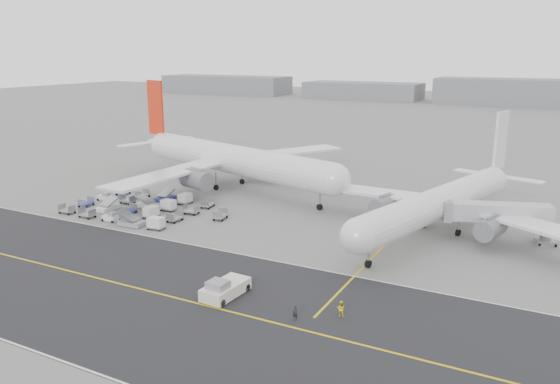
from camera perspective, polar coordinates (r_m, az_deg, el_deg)
The scene contains 11 objects.
ground at distance 87.60m, azimuth -10.54°, elevation -4.58°, with size 700.00×700.00×0.00m, color gray.
taxiway at distance 71.92m, azimuth -16.22°, elevation -9.24°, with size 220.00×59.00×0.03m.
horizon_buildings at distance 326.75m, azimuth 23.85°, elevation 8.28°, with size 520.00×28.00×28.00m, color gray, non-canonical shape.
airliner_a at distance 116.11m, azimuth -5.26°, elevation 3.48°, with size 61.01×59.76×21.64m.
airliner_b at distance 90.40m, azimuth 16.56°, elevation -0.97°, with size 48.93×50.01×17.65m.
pushback_tug at distance 65.85m, azimuth -5.80°, elevation -10.03°, with size 3.53×8.53×2.42m.
jet_bridge at distance 88.73m, azimuth 21.88°, elevation -2.19°, with size 16.67×8.25×6.29m.
gse_cluster at distance 103.25m, azimuth -14.56°, elevation -1.88°, with size 28.60×22.63×2.13m, color gray, non-canonical shape.
stray_dolly at distance 95.22m, azimuth -6.24°, elevation -2.87°, with size 1.76×2.86×1.76m, color silver, non-canonical shape.
ground_crew_a at distance 60.42m, azimuth 1.61°, elevation -12.50°, with size 0.60×0.39×1.65m, color black.
ground_crew_b at distance 61.43m, azimuth 6.38°, elevation -12.01°, with size 0.89×0.70×1.84m, color yellow.
Camera 1 is at (51.77, -64.81, 28.19)m, focal length 35.00 mm.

